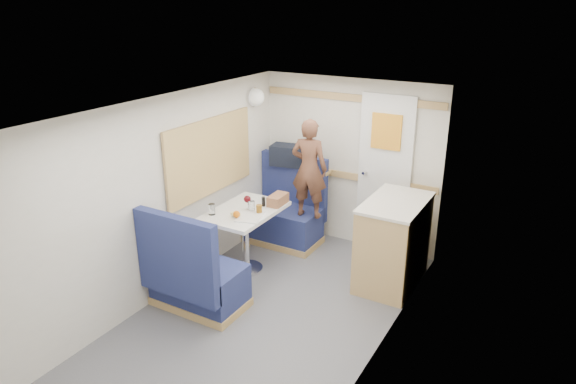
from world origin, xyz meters
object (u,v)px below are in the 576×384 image
Objects in this scene: duffel_bag at (292,156)px; bread_loaf at (278,200)px; person at (309,169)px; wine_glass at (247,200)px; galley_counter at (393,242)px; dome_light at (256,97)px; tray at (250,217)px; bench_near at (195,281)px; pepper_grinder at (263,202)px; bench_far at (286,218)px; cheese_block at (235,214)px; tumbler_left at (212,209)px; tumbler_right at (252,206)px; dinette_table at (245,223)px; beer_glass at (259,209)px; orange_fruit at (237,214)px.

duffel_bag reaches higher than bread_loaf.
wine_glass is (-0.33, -0.76, -0.18)m from person.
galley_counter is at bearing 21.09° from wine_glass.
dome_light is 1.05m from person.
galley_counter reaches higher than bread_loaf.
tray is (-0.21, -0.91, -0.30)m from person.
pepper_grinder is at bearing 83.72° from bench_near.
bench_far reaches higher than cheese_block.
wine_glass is 1.44× the size of tumbler_left.
duffel_bag reaches higher than tray.
tumbler_right is at bearing 61.67° from person.
dinette_table is 5.48× the size of wine_glass.
bench_near is at bearing -77.18° from dome_light.
bench_near is 2.11m from duffel_bag.
beer_glass is (0.58, -0.86, -0.98)m from dome_light.
duffel_bag is 4.44× the size of tumbler_left.
dinette_table is 7.83× the size of tumbler_right.
dinette_table is 0.28m from beer_glass.
tumbler_left is 0.42m from tumbler_right.
beer_glass is (0.10, -0.01, -0.01)m from tumbler_right.
tumbler_right is at bearing -84.08° from bench_far.
bench_near is (0.00, -1.73, 0.00)m from bench_far.
orange_fruit is (-1.40, -0.79, 0.31)m from galley_counter.
wine_glass is 1.62× the size of pepper_grinder.
wine_glass is (-0.12, 0.14, 0.11)m from tray.
galley_counter is at bearing 25.92° from tumbler_left.
galley_counter is (1.47, -0.31, 0.17)m from bench_far.
tumbler_left reaches higher than bread_loaf.
bench_near is 9.01× the size of tumbler_left.
pepper_grinder is (0.12, -0.67, 0.47)m from bench_far.
bench_far is 1.11m from tray.
dinette_table is 0.90m from bench_near.
dome_light is 1.28m from pepper_grinder.
galley_counter is 1.58m from wine_glass.
bench_far is 9.01× the size of tumbler_left.
orange_fruit is at bearing -96.65° from pepper_grinder.
bread_loaf is at bearing 58.96° from wine_glass.
person reaches higher than pepper_grinder.
tumbler_right is at bearing -1.01° from dinette_table.
orange_fruit is at bearing -40.04° from cheese_block.
tumbler_right is 1.19× the size of beer_glass.
wine_glass is 0.38m from tumbler_left.
duffel_bag is 1.42m from tumbler_left.
orange_fruit is at bearing -83.44° from wine_glass.
duffel_bag is (-0.05, 1.12, 0.46)m from dinette_table.
tray is 4.37× the size of orange_fruit.
dome_light is at bearing 123.96° from beer_glass.
beer_glass is (0.15, -0.01, -0.07)m from wine_glass.
galley_counter reaches higher than tumbler_right.
bench_near reaches higher than orange_fruit.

